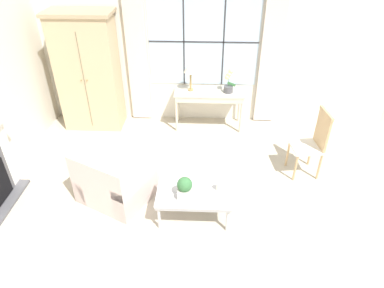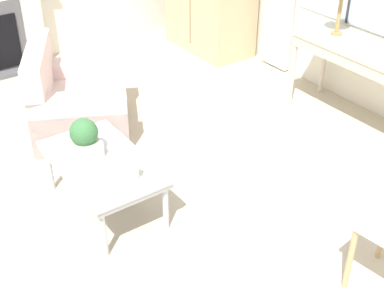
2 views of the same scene
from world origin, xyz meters
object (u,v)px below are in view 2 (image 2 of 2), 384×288
object	(u,v)px
pillar_candle	(133,172)
coffee_table	(102,165)
armchair_upholstered	(77,104)
potted_plant_small	(85,138)
console_table	(363,56)

from	to	relation	value
pillar_candle	coffee_table	bearing A→B (deg)	-169.08
armchair_upholstered	pillar_candle	distance (m)	1.52
armchair_upholstered	coffee_table	world-z (taller)	armchair_upholstered
armchair_upholstered	potted_plant_small	size ratio (longest dim) A/B	4.13
potted_plant_small	armchair_upholstered	bearing A→B (deg)	159.83
armchair_upholstered	coffee_table	size ratio (longest dim) A/B	1.20
console_table	potted_plant_small	distance (m)	2.55
coffee_table	pillar_candle	bearing A→B (deg)	10.92
armchair_upholstered	coffee_table	xyz separation A→B (m)	(1.15, -0.32, 0.11)
pillar_candle	potted_plant_small	bearing A→B (deg)	-164.65
armchair_upholstered	potted_plant_small	xyz separation A→B (m)	(1.04, -0.38, 0.30)
potted_plant_small	pillar_candle	xyz separation A→B (m)	(0.45, 0.12, -0.08)
potted_plant_small	pillar_candle	world-z (taller)	potted_plant_small
coffee_table	potted_plant_small	bearing A→B (deg)	-153.11
potted_plant_small	console_table	bearing A→B (deg)	83.09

